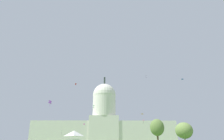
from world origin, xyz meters
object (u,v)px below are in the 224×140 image
Objects in this scene: event_tent at (74,138)px; kite_white_mid at (94,108)px; kite_blue_mid at (182,81)px; kite_turquoise_low at (61,131)px; tree_east_near at (184,130)px; kite_violet_mid at (50,102)px; kite_green_mid at (94,106)px; kite_magenta_low at (84,124)px; tree_east_far at (157,128)px; kite_red_high at (76,84)px; capitol_building at (104,123)px; kite_black_high at (146,76)px; kite_pink_low at (143,120)px; kite_orange_low at (143,114)px.

kite_white_mid reaches higher than event_tent.
kite_blue_mid is 0.34× the size of kite_turquoise_low.
tree_east_near is 5.07× the size of kite_violet_mid.
kite_green_mid is 20.27m from kite_magenta_low.
kite_white_mid is 46.38m from kite_violet_mid.
tree_east_far is 3.22× the size of kite_turquoise_low.
kite_red_high reaches higher than tree_east_far.
kite_green_mid is 1.06× the size of kite_turquoise_low.
capitol_building is at bearing -9.40° from kite_green_mid.
capitol_building reaches higher than tree_east_far.
kite_black_high is 0.66× the size of kite_turquoise_low.
capitol_building is 41.72× the size of kite_pink_low.
kite_turquoise_low is 1.47× the size of kite_violet_mid.
kite_pink_low is (68.21, -7.14, 8.69)m from kite_turquoise_low.
kite_orange_low is (-12.11, -26.18, 3.95)m from tree_east_far.
kite_turquoise_low is at bearing 97.18° from event_tent.
kite_white_mid is (-54.69, 12.36, 15.18)m from tree_east_near.
event_tent is (-10.00, -130.55, -16.41)m from capitol_building.
event_tent is at bearing -69.86° from kite_red_high.
kite_magenta_low is (-8.96, 10.86, -14.58)m from kite_green_mid.
kite_turquoise_low is at bearing 114.77° from kite_orange_low.
kite_violet_mid reaches higher than kite_magenta_low.
capitol_building is 10.29× the size of tree_east_near.
kite_green_mid reaches higher than tree_east_near.
kite_blue_mid reaches higher than kite_violet_mid.
capitol_building is 145.35m from kite_blue_mid.
tree_east_near is at bearing 160.34° from kite_magenta_low.
kite_magenta_low is at bearing 18.61° from kite_pink_low.
kite_magenta_low is at bearing 104.01° from kite_orange_low.
kite_blue_mid is (-4.76, -95.20, -31.95)m from kite_black_high.
kite_red_high is (-21.71, -61.52, 24.93)m from capitol_building.
tree_east_far is at bearing -150.21° from kite_white_mid.
tree_east_near is at bearing 96.01° from kite_black_high.
kite_violet_mid reaches higher than event_tent.
kite_red_high is at bearing 155.61° from tree_east_near.
kite_blue_mid is at bearing 124.71° from kite_pink_low.
kite_violet_mid is (-60.30, -77.78, -37.44)m from kite_black_high.
kite_white_mid is 0.89× the size of kite_orange_low.
capitol_building is 131.96m from event_tent.
kite_turquoise_low is (-83.91, 53.91, 1.57)m from tree_east_near.
kite_blue_mid is 58.47m from kite_violet_mid.
kite_blue_mid is at bearing -156.15° from kite_green_mid.
kite_white_mid is (-36.68, 21.34, 14.04)m from tree_east_far.
kite_white_mid is (2.38, -38.40, -7.56)m from kite_green_mid.
kite_pink_low is (2.32, 55.76, 9.12)m from tree_east_far.
event_tent is 0.61× the size of tree_east_far.
kite_turquoise_low is at bearing 5.09° from kite_white_mid.
capitol_building is 52.15× the size of kite_violet_mid.
tree_east_near is at bearing 143.59° from kite_pink_low.
tree_east_near is at bearing -13.88° from kite_red_high.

